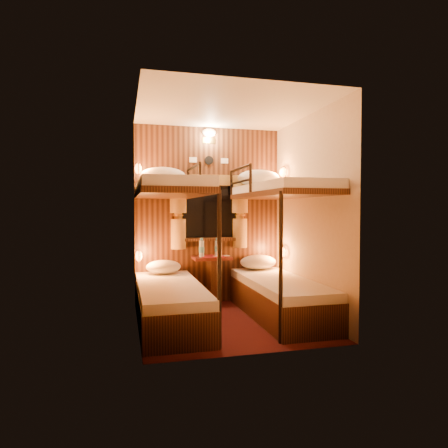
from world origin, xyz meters
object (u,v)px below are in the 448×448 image
object	(u,v)px
bottle_right	(217,248)
table	(212,274)
bunk_left	(170,274)
bottle_left	(202,249)
bunk_right	(279,270)

from	to	relation	value
bottle_right	table	bearing A→B (deg)	-149.52
table	bunk_left	bearing A→B (deg)	-129.67
table	bottle_right	world-z (taller)	bottle_right
bottle_right	bunk_left	bearing A→B (deg)	-131.45
table	bottle_left	bearing A→B (deg)	-169.24
bunk_right	bottle_left	size ratio (longest dim) A/B	7.50
bunk_right	bottle_left	xyz separation A→B (m)	(-0.79, 0.75, 0.20)
table	bottle_left	size ratio (longest dim) A/B	2.58
table	bunk_right	bearing A→B (deg)	-50.33
bunk_left	table	size ratio (longest dim) A/B	2.90
bottle_left	table	bearing A→B (deg)	10.76
bunk_left	bunk_right	bearing A→B (deg)	0.00
bunk_right	bunk_left	bearing A→B (deg)	180.00
bunk_left	bunk_right	xyz separation A→B (m)	(1.30, 0.00, 0.00)
bunk_left	bottle_right	distance (m)	1.13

